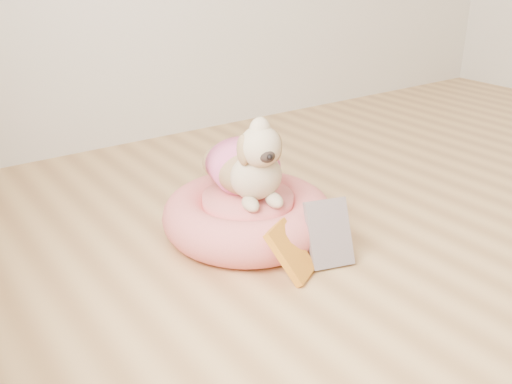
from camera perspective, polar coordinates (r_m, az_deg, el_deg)
pet_bed at (r=2.04m, az=-0.81°, el=-2.35°), size 0.61×0.61×0.16m
dog at (r=1.96m, az=-0.88°, el=4.11°), size 0.39×0.48×0.31m
book_yellow at (r=1.79m, az=3.46°, el=-6.00°), size 0.18×0.18×0.17m
book_white at (r=1.87m, az=7.32°, el=-4.11°), size 0.17×0.15×0.21m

